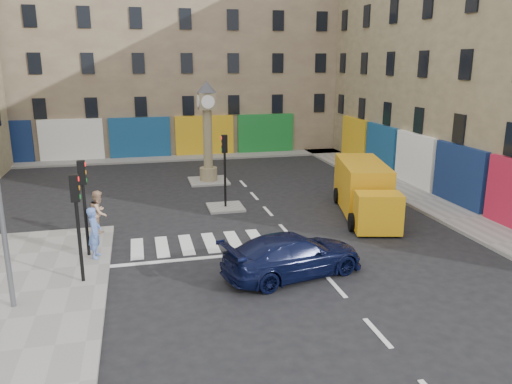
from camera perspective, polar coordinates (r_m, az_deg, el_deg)
name	(u,v)px	position (r m, az deg, el deg)	size (l,w,h in m)	color
ground	(316,264)	(19.01, 6.84, -8.22)	(120.00, 120.00, 0.00)	black
sidewalk_right	(395,186)	(31.17, 15.56, 0.66)	(2.60, 30.00, 0.15)	gray
sidewalk_far	(168,158)	(39.31, -10.05, 3.84)	(32.00, 2.40, 0.15)	gray
island_near	(226,207)	(25.79, -3.50, -1.76)	(1.80, 1.80, 0.12)	gray
island_far	(209,181)	(31.52, -5.43, 1.27)	(2.40, 2.40, 0.12)	gray
building_right	(501,50)	(33.86, 26.21, 14.36)	(10.00, 30.00, 16.00)	#998964
building_far	(159,47)	(44.43, -11.07, 15.96)	(32.00, 10.00, 17.00)	gray
traffic_light_left_near	(77,211)	(17.35, -19.80, -2.08)	(0.28, 0.22, 3.70)	black
traffic_light_left_far	(83,193)	(19.66, -19.12, -0.10)	(0.28, 0.22, 3.70)	black
traffic_light_island	(225,159)	(25.19, -3.59, 3.77)	(0.28, 0.22, 3.70)	black
clock_pillar	(207,126)	(30.89, -5.58, 7.57)	(1.20, 1.20, 6.10)	#998964
navy_sedan	(293,255)	(17.79, 4.26, -7.19)	(2.11, 5.18, 1.50)	black
yellow_van	(364,190)	(25.14, 12.29, 0.25)	(3.64, 7.10, 2.48)	orange
pedestrian_blue	(95,232)	(19.78, -17.96, -4.42)	(0.72, 0.47, 1.96)	#5574C2
pedestrian_tan	(99,213)	(22.27, -17.50, -2.28)	(0.94, 0.73, 1.94)	tan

